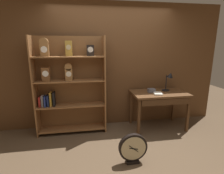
% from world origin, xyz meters
% --- Properties ---
extents(ground_plane, '(10.00, 10.00, 0.00)m').
position_xyz_m(ground_plane, '(0.00, 0.00, 0.00)').
color(ground_plane, brown).
extents(back_wood_panel, '(4.80, 0.05, 2.60)m').
position_xyz_m(back_wood_panel, '(0.00, 1.32, 1.30)').
color(back_wood_panel, brown).
rests_on(back_wood_panel, ground).
extents(bookshelf, '(1.35, 0.32, 1.91)m').
position_xyz_m(bookshelf, '(-0.91, 1.06, 0.98)').
color(bookshelf, brown).
rests_on(bookshelf, ground).
extents(workbench, '(1.13, 0.67, 0.78)m').
position_xyz_m(workbench, '(0.93, 0.90, 0.69)').
color(workbench, brown).
rests_on(workbench, ground).
extents(desk_lamp, '(0.21, 0.21, 0.41)m').
position_xyz_m(desk_lamp, '(1.17, 1.00, 1.04)').
color(desk_lamp, black).
rests_on(desk_lamp, workbench).
extents(toolbox_small, '(0.15, 0.10, 0.08)m').
position_xyz_m(toolbox_small, '(0.77, 0.95, 0.82)').
color(toolbox_small, '#595960').
rests_on(toolbox_small, workbench).
extents(open_repair_manual, '(0.20, 0.25, 0.02)m').
position_xyz_m(open_repair_manual, '(0.85, 0.81, 0.80)').
color(open_repair_manual, silver).
rests_on(open_repair_manual, workbench).
extents(round_clock_large, '(0.44, 0.11, 0.48)m').
position_xyz_m(round_clock_large, '(0.08, -0.13, 0.24)').
color(round_clock_large, black).
rests_on(round_clock_large, ground).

